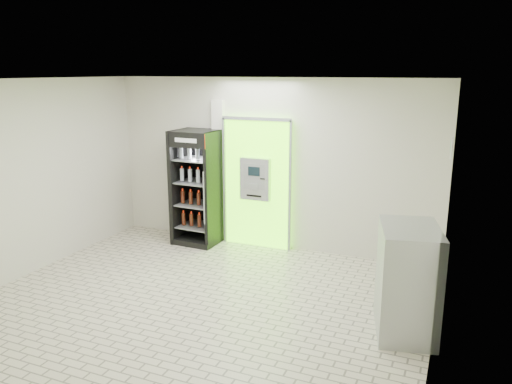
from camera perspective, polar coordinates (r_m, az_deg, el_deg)
The scene contains 7 objects.
ground at distance 7.12m, azimuth -6.01°, elevation -12.27°, with size 6.00×6.00×0.00m, color beige.
room_shell at distance 6.53m, azimuth -6.41°, elevation 2.42°, with size 6.00×6.00×6.00m.
atm_assembly at distance 8.88m, azimuth 0.16°, elevation 1.11°, with size 1.30×0.24×2.33m.
pillar at distance 9.20m, azimuth -4.24°, elevation 2.35°, with size 0.22×0.11×2.60m.
beverage_cooler at distance 9.15m, azimuth -6.67°, elevation 0.29°, with size 0.81×0.75×2.08m.
steel_cabinet at distance 6.33m, azimuth 16.89°, elevation -9.64°, with size 0.88×1.12×1.33m.
exit_sign at distance 7.05m, azimuth 21.44°, elevation 4.71°, with size 0.02×0.22×0.26m.
Camera 1 is at (3.14, -5.58, 3.12)m, focal length 35.00 mm.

